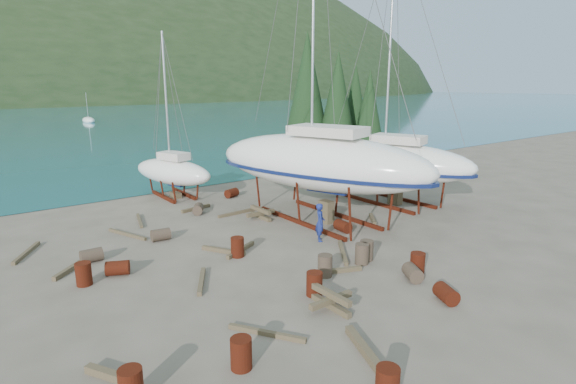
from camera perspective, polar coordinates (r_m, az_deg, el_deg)
ground at (r=20.63m, az=3.53°, el=-7.47°), size 600.00×600.00×0.00m
far_house_right at (r=208.98m, az=-26.00°, el=11.03°), size 6.60×5.60×5.60m
cypress_near_right at (r=36.59m, az=6.30°, el=10.98°), size 3.60×3.60×10.00m
cypress_mid_right at (r=36.30m, az=10.21°, el=9.46°), size 3.06×3.06×8.50m
cypress_back_left at (r=37.06m, az=2.43°, el=12.43°), size 4.14×4.14×11.50m
cypress_far_right at (r=39.43m, az=8.48°, el=10.26°), size 3.24×3.24×9.00m
moored_boat_mid at (r=97.46m, az=-24.00°, el=8.31°), size 2.00×5.00×6.05m
large_sailboat_near at (r=24.43m, az=4.00°, el=3.86°), size 7.80×13.51×20.44m
large_sailboat_far at (r=28.88m, az=12.93°, el=3.83°), size 6.45×10.76×16.40m
small_sailboat_shore at (r=30.80m, az=-14.45°, el=2.59°), size 4.11×6.95×10.61m
worker at (r=21.64m, az=4.10°, el=-3.85°), size 0.74×0.81×1.86m
drum_1 at (r=18.27m, az=15.55°, el=-9.85°), size 0.95×1.05×0.58m
drum_2 at (r=19.28m, az=-20.82°, el=-9.01°), size 1.04×0.90×0.58m
drum_3 at (r=11.86m, az=12.51°, el=-22.74°), size 0.58×0.58×0.88m
drum_4 at (r=30.23m, az=-7.17°, el=-0.13°), size 1.02×0.83×0.58m
drum_5 at (r=19.30m, az=9.38°, el=-7.76°), size 0.58×0.58×0.88m
drum_6 at (r=23.25m, az=6.97°, el=-4.33°), size 0.67×0.93×0.58m
drum_7 at (r=18.81m, az=16.11°, el=-8.71°), size 0.58×0.58×0.88m
drum_8 at (r=18.80m, az=-24.52°, el=-9.45°), size 0.58×0.58×0.88m
drum_9 at (r=22.67m, az=-15.86°, el=-5.24°), size 0.94×0.68×0.58m
drum_10 at (r=16.40m, az=3.37°, el=-11.56°), size 0.58×0.58×0.88m
drum_11 at (r=26.74m, az=-11.34°, el=-2.11°), size 0.97×1.05×0.58m
drum_12 at (r=16.92m, az=19.45°, el=-12.10°), size 0.90×1.04×0.58m
drum_13 at (r=12.71m, az=-5.97°, el=-19.72°), size 0.58×0.58×0.88m
drum_14 at (r=19.93m, az=-6.44°, el=-6.95°), size 0.58×0.58×0.88m
drum_15 at (r=21.03m, az=-23.68°, el=-7.39°), size 0.89×0.60×0.58m
drum_16 at (r=17.94m, az=4.72°, el=-9.31°), size 0.58×0.58×0.88m
drum_17 at (r=19.72m, az=9.95°, el=-7.31°), size 0.58×0.58×0.88m
timber_0 at (r=26.08m, az=-18.33°, el=-3.45°), size 0.79×2.49×0.14m
timber_1 at (r=25.36m, az=10.69°, el=-3.40°), size 1.29×1.46×0.19m
timber_2 at (r=20.61m, az=-25.60°, el=-8.59°), size 1.89×1.78×0.19m
timber_3 at (r=14.22m, az=-2.73°, el=-17.47°), size 1.49×2.19×0.15m
timber_4 at (r=20.57m, az=-6.02°, el=-7.33°), size 1.98×1.09×0.17m
timber_5 at (r=20.35m, az=6.99°, el=-7.61°), size 1.86×2.32×0.16m
timber_6 at (r=27.61m, az=-11.62°, el=-2.05°), size 2.02×0.54×0.19m
timber_7 at (r=18.49m, az=6.85°, el=-9.83°), size 1.64×0.80×0.17m
timber_8 at (r=20.56m, az=-8.22°, el=-7.38°), size 1.25×1.97×0.19m
timber_10 at (r=26.45m, az=-6.16°, el=-2.56°), size 2.92×0.32×0.16m
timber_12 at (r=17.74m, az=-10.93°, el=-11.05°), size 1.29×2.03×0.17m
timber_13 at (r=13.42m, az=-22.38°, el=-20.48°), size 0.74×1.08×0.22m
timber_15 at (r=23.94m, az=-19.76°, el=-5.08°), size 1.09×2.62×0.15m
timber_16 at (r=13.45m, az=9.99°, el=-19.46°), size 1.20×2.52×0.23m
timber_17 at (r=23.28m, az=-30.28°, el=-6.68°), size 1.42×2.31×0.16m
timber_pile_fore at (r=15.63m, az=5.48°, el=-13.51°), size 1.80×1.80×0.60m
timber_pile_aft at (r=25.37m, az=-3.49°, el=-2.70°), size 1.80×1.80×0.60m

